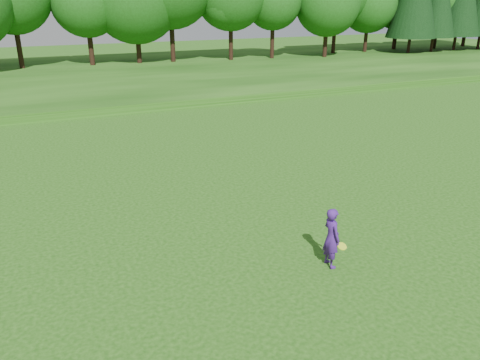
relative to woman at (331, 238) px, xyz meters
name	(u,v)px	position (x,y,z in m)	size (l,w,h in m)	color
ground	(167,270)	(-4.27, 1.57, -0.87)	(140.00, 140.00, 0.00)	#18460D
berm	(66,78)	(-4.27, 35.57, -0.57)	(130.00, 30.00, 0.60)	#18460D
walking_path	(84,115)	(-4.27, 21.57, -0.85)	(130.00, 1.60, 0.04)	gray
woman	(331,238)	(0.00, 0.00, 0.00)	(0.50, 0.74, 1.75)	#451C7F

